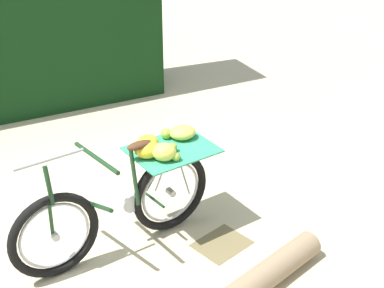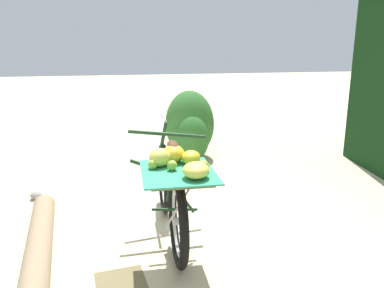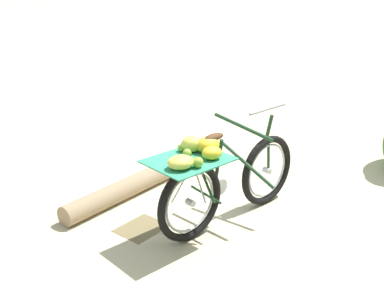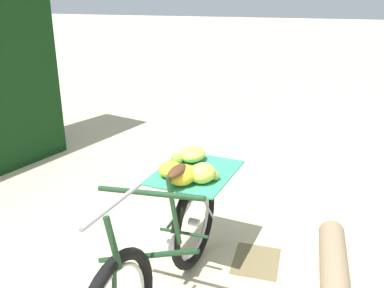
% 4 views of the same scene
% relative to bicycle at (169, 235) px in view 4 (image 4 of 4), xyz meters
% --- Properties ---
extents(bicycle, '(1.80, 0.78, 1.03)m').
position_rel_bicycle_xyz_m(bicycle, '(0.00, 0.00, 0.00)').
color(bicycle, black).
rests_on(bicycle, ground_plane).
extents(leaf_litter_patch, '(0.44, 0.36, 0.01)m').
position_rel_bicycle_xyz_m(leaf_litter_patch, '(-0.55, 0.54, -0.48)').
color(leaf_litter_patch, olive).
rests_on(leaf_litter_patch, ground_plane).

